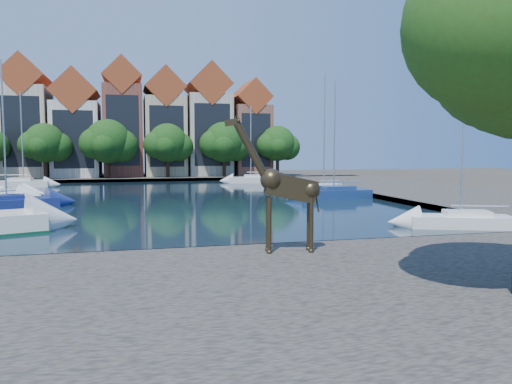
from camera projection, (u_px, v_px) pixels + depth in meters
ground at (208, 258)px, 20.67m from camera, size 160.00×160.00×0.00m
water_basin at (167, 200)px, 43.85m from camera, size 38.00×50.00×0.08m
near_quay at (246, 302)px, 13.88m from camera, size 50.00×14.00×0.50m
far_quay at (152, 177)px, 74.75m from camera, size 60.00×16.00×0.50m
right_quay at (420, 191)px, 49.90m from camera, size 14.00×52.00×0.50m
townhouse_west_mid at (27, 122)px, 69.92m from camera, size 5.94×9.18×16.79m
townhouse_west_inner at (77, 129)px, 71.57m from camera, size 6.43×9.18×15.15m
townhouse_center at (123, 122)px, 73.06m from camera, size 5.44×9.18×16.93m
townhouse_east_inner at (165, 127)px, 74.57m from camera, size 5.94×9.18×15.79m
townhouse_east_mid at (208, 125)px, 76.12m from camera, size 6.43×9.18×16.65m
townhouse_east_end at (249, 132)px, 77.78m from camera, size 5.44×9.18×14.43m
far_tree_west at (45, 144)px, 65.64m from camera, size 6.76×5.20×7.36m
far_tree_mid_west at (109, 143)px, 67.56m from camera, size 7.80×6.00×8.00m
far_tree_mid_east at (168, 144)px, 69.51m from camera, size 7.02×5.40×7.52m
far_tree_east at (225, 143)px, 71.45m from camera, size 7.54×5.80×7.84m
far_tree_far_east at (278, 145)px, 73.40m from camera, size 6.76×5.20×7.36m
giraffe_statue at (284, 187)px, 19.27m from camera, size 3.63×0.85×5.19m
sailboat_left_b at (7, 201)px, 36.86m from camera, size 7.39×4.77×10.87m
sailboat_left_e at (24, 182)px, 57.15m from camera, size 5.75×2.39×10.89m
sailboat_right_a at (460, 218)px, 28.10m from camera, size 5.91×3.81×9.33m
sailboat_right_b at (334, 192)px, 44.95m from camera, size 6.61×2.41×10.41m
sailboat_right_c at (324, 188)px, 48.13m from camera, size 6.27×3.66×11.48m
sailboat_right_d at (251, 178)px, 64.47m from camera, size 5.94×3.02×9.80m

